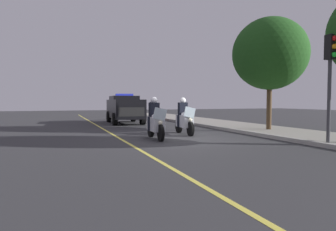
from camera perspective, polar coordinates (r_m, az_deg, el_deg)
name	(u,v)px	position (r m, az deg, el deg)	size (l,w,h in m)	color
ground_plane	(179,139)	(12.35, 2.14, -4.45)	(80.00, 80.00, 0.00)	#333335
curb_strip	(254,134)	(14.17, 16.04, -3.32)	(48.00, 0.24, 0.15)	#9E9B93
sidewalk_strip	(288,133)	(15.38, 21.73, -3.03)	(48.00, 3.60, 0.10)	gray
lane_stripe_center	(125,141)	(11.67, -8.14, -4.88)	(48.00, 0.12, 0.01)	#E0D14C
police_motorcycle_lead_left	(155,122)	(12.22, -2.41, -1.23)	(2.14, 0.59, 1.72)	black
police_motorcycle_lead_right	(184,119)	(13.96, 3.09, -0.73)	(2.14, 0.59, 1.72)	black
police_suv	(125,108)	(21.01, -8.22, 1.42)	(4.99, 2.26, 2.05)	black
cyclist_background	(152,110)	(24.69, -3.05, 1.12)	(1.76, 0.33, 1.69)	black
traffic_light	(330,64)	(11.80, 28.39, 8.65)	(0.38, 0.28, 3.73)	#38383D
tree_mid_block	(270,54)	(16.44, 18.73, 10.99)	(3.78, 3.78, 5.68)	#4C3823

